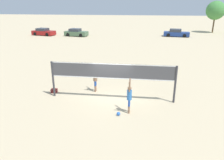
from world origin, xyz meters
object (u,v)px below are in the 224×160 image
object	(u,v)px
volleyball_net	(112,75)
volleyball	(118,114)
player_blocker	(95,78)
parked_car_mid	(44,32)
parked_car_near	(76,33)
player_spiker	(129,96)
tree_left_cluster	(216,10)
parked_car_far	(176,33)
gear_bag	(54,91)

from	to	relation	value
volleyball_net	volleyball	xyz separation A→B (m)	(0.67, -2.20, -1.61)
player_blocker	parked_car_mid	xyz separation A→B (m)	(-15.87, 26.69, -0.42)
volleyball_net	parked_car_near	bearing A→B (deg)	111.02
parked_car_near	player_blocker	bearing A→B (deg)	-60.37
player_spiker	player_blocker	distance (m)	3.92
player_blocker	parked_car_mid	world-z (taller)	player_blocker
volleyball_net	volleyball	size ratio (longest dim) A/B	37.53
player_spiker	tree_left_cluster	world-z (taller)	tree_left_cluster
volleyball	player_blocker	bearing A→B (deg)	121.14
volleyball	tree_left_cluster	xyz separation A→B (m)	(16.04, 38.51, 4.40)
volleyball_net	player_spiker	world-z (taller)	volleyball_net
volleyball_net	parked_car_far	world-z (taller)	volleyball_net
parked_car_far	volleyball_net	bearing A→B (deg)	-97.11
player_blocker	tree_left_cluster	distance (m)	39.67
parked_car_near	volleyball_net	bearing A→B (deg)	-58.62
volleyball_net	gear_bag	bearing A→B (deg)	172.75
parked_car_mid	tree_left_cluster	world-z (taller)	tree_left_cluster
tree_left_cluster	gear_bag	bearing A→B (deg)	-120.38
gear_bag	parked_car_far	xyz separation A→B (m)	(12.51, 29.04, 0.49)
gear_bag	parked_car_near	xyz separation A→B (m)	(-6.34, 27.05, 0.50)
parked_car_far	volleyball	bearing A→B (deg)	-94.95
parked_car_near	tree_left_cluster	xyz separation A→B (m)	(27.31, 8.72, 3.87)
gear_bag	parked_car_near	bearing A→B (deg)	103.19
volleyball_net	parked_car_mid	bearing A→B (deg)	121.75
volleyball_net	parked_car_mid	size ratio (longest dim) A/B	1.71
player_spiker	gear_bag	world-z (taller)	player_spiker
volleyball_net	parked_car_far	distance (m)	30.73
parked_car_far	tree_left_cluster	world-z (taller)	tree_left_cluster
player_spiker	parked_car_mid	size ratio (longest dim) A/B	0.43
gear_bag	volleyball	bearing A→B (deg)	-29.07
parked_car_near	parked_car_far	size ratio (longest dim) A/B	0.94
player_blocker	parked_car_far	bearing A→B (deg)	161.31
player_blocker	volleyball	xyz separation A→B (m)	(2.03, -3.36, -0.93)
player_spiker	tree_left_cluster	distance (m)	41.24
player_spiker	volleyball	xyz separation A→B (m)	(-0.57, -0.43, -0.97)
gear_bag	parked_car_mid	bearing A→B (deg)	115.41
parked_car_near	parked_car_mid	size ratio (longest dim) A/B	0.96
parked_car_near	parked_car_far	world-z (taller)	parked_car_near
player_spiker	gear_bag	xyz separation A→B (m)	(-5.50, 2.31, -0.94)
gear_bag	parked_car_mid	size ratio (longest dim) A/B	0.08
gear_bag	parked_car_mid	distance (m)	30.24
parked_car_far	tree_left_cluster	distance (m)	11.48
parked_car_mid	tree_left_cluster	xyz separation A→B (m)	(33.94, 8.45, 3.89)
player_blocker	gear_bag	xyz separation A→B (m)	(-2.90, -0.62, -0.90)
parked_car_far	tree_left_cluster	bearing A→B (deg)	46.98
player_spiker	volleyball	size ratio (longest dim) A/B	9.42
parked_car_near	parked_car_mid	bearing A→B (deg)	-171.92
volleyball_net	tree_left_cluster	world-z (taller)	tree_left_cluster
volleyball_net	tree_left_cluster	distance (m)	40.06
volleyball_net	player_blocker	world-z (taller)	volleyball_net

